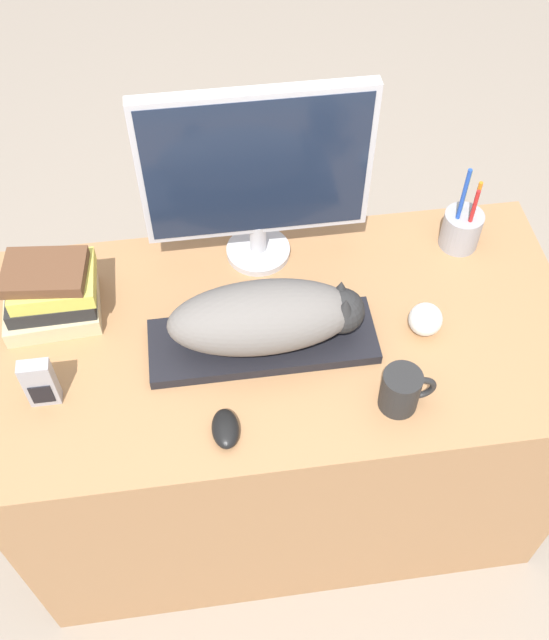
% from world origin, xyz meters
% --- Properties ---
extents(ground_plane, '(12.00, 12.00, 0.00)m').
position_xyz_m(ground_plane, '(0.00, 0.00, 0.00)').
color(ground_plane, gray).
extents(desk, '(1.21, 0.62, 0.71)m').
position_xyz_m(desk, '(0.00, 0.31, 0.35)').
color(desk, '#9E7047').
rests_on(desk, ground_plane).
extents(keyboard, '(0.46, 0.16, 0.02)m').
position_xyz_m(keyboard, '(-0.05, 0.28, 0.72)').
color(keyboard, black).
rests_on(keyboard, desk).
extents(cat, '(0.39, 0.16, 0.13)m').
position_xyz_m(cat, '(-0.04, 0.28, 0.80)').
color(cat, '#66605B').
rests_on(cat, keyboard).
extents(monitor, '(0.47, 0.14, 0.43)m').
position_xyz_m(monitor, '(-0.03, 0.53, 0.95)').
color(monitor, '#B7B7BC').
rests_on(monitor, desk).
extents(computer_mouse, '(0.05, 0.08, 0.03)m').
position_xyz_m(computer_mouse, '(-0.15, 0.09, 0.72)').
color(computer_mouse, black).
rests_on(computer_mouse, desk).
extents(coffee_mug, '(0.11, 0.07, 0.09)m').
position_xyz_m(coffee_mug, '(0.19, 0.11, 0.75)').
color(coffee_mug, black).
rests_on(coffee_mug, desk).
extents(pen_cup, '(0.09, 0.09, 0.22)m').
position_xyz_m(pen_cup, '(0.42, 0.50, 0.76)').
color(pen_cup, '#939399').
rests_on(pen_cup, desk).
extents(baseball, '(0.07, 0.07, 0.07)m').
position_xyz_m(baseball, '(0.28, 0.28, 0.74)').
color(baseball, silver).
rests_on(baseball, desk).
extents(phone, '(0.06, 0.03, 0.12)m').
position_xyz_m(phone, '(-0.48, 0.21, 0.77)').
color(phone, '#99999E').
rests_on(phone, desk).
extents(book_stack, '(0.20, 0.17, 0.14)m').
position_xyz_m(book_stack, '(-0.47, 0.43, 0.77)').
color(book_stack, '#C6B284').
rests_on(book_stack, desk).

